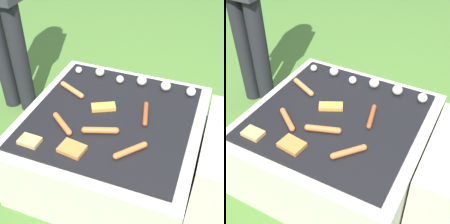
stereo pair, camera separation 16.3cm
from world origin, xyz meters
TOP-DOWN VIEW (x-y plane):
  - ground_plane at (0.00, 0.00)m, footprint 14.00×14.00m
  - grill at (0.00, 0.00)m, footprint 0.93×0.93m
  - sausage_back_right at (-0.01, -0.15)m, footprint 0.18×0.08m
  - sausage_mid_left at (-0.29, 0.12)m, footprint 0.18×0.10m
  - sausage_front_right at (0.17, 0.06)m, footprint 0.06×0.18m
  - sausage_front_center at (0.17, -0.22)m, footprint 0.13×0.14m
  - sausage_back_center at (-0.20, -0.17)m, footprint 0.15×0.12m
  - bread_slice_center at (-0.29, -0.33)m, footprint 0.10×0.08m
  - bread_slice_right at (-0.08, -0.30)m, footprint 0.13×0.10m
  - bread_slice_left at (-0.06, 0.04)m, footprint 0.14×0.11m
  - mushroom_row at (0.05, 0.32)m, footprint 0.74×0.08m

SIDE VIEW (x-z plane):
  - ground_plane at x=0.00m, z-range 0.00..0.00m
  - grill at x=0.00m, z-range 0.00..0.41m
  - bread_slice_center at x=-0.29m, z-range 0.41..0.43m
  - bread_slice_right at x=-0.08m, z-range 0.41..0.43m
  - bread_slice_left at x=-0.06m, z-range 0.41..0.43m
  - sausage_front_right at x=0.17m, z-range 0.41..0.44m
  - sausage_front_center at x=0.17m, z-range 0.41..0.44m
  - sausage_back_center at x=-0.20m, z-range 0.41..0.44m
  - sausage_mid_left at x=-0.29m, z-range 0.41..0.44m
  - sausage_back_right at x=-0.01m, z-range 0.41..0.45m
  - mushroom_row at x=0.05m, z-range 0.41..0.47m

